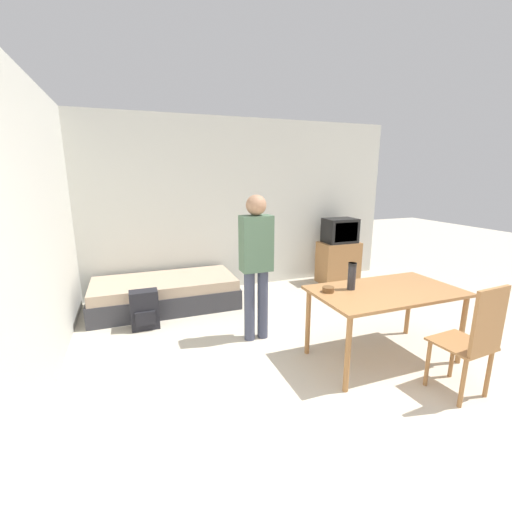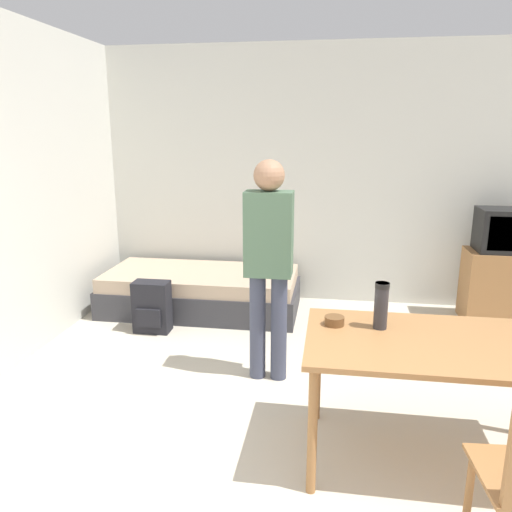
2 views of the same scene
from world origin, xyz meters
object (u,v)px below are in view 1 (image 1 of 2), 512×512
Objects in this scene: mate_bowl at (328,289)px; wooden_chair at (474,338)px; person_standing at (256,258)px; daybed at (165,293)px; tv at (339,253)px; dining_table at (386,297)px; thermos_flask at (352,275)px; backpack at (145,310)px.

wooden_chair is at bearing -48.57° from mate_bowl.
person_standing is at bearing 123.86° from mate_bowl.
tv is (2.96, 0.16, 0.31)m from daybed.
mate_bowl is at bearing -56.58° from daybed.
dining_table is 0.41m from thermos_flask.
backpack is at bearing 139.26° from mate_bowl.
thermos_flask is at bearing 156.61° from dining_table.
person_standing is 14.44× the size of mate_bowl.
person_standing reaches higher than thermos_flask.
person_standing reaches higher than dining_table.
backpack is (-0.31, -0.62, 0.03)m from daybed.
wooden_chair is 2.09× the size of backpack.
person_standing is 1.03m from thermos_flask.
thermos_flask is (-1.35, -2.22, 0.37)m from tv.
tv reaches higher than daybed.
thermos_flask is 2.48m from backpack.
backpack is (-1.66, 1.43, -0.53)m from mate_bowl.
person_standing is (-1.05, 0.86, 0.29)m from dining_table.
mate_bowl is at bearing -126.02° from tv.
tv is 2.74m from mate_bowl.
tv is 4.14× the size of thermos_flask.
person_standing is at bearing -56.82° from daybed.
daybed is 2.98m from tv.
person_standing is (-2.08, -1.50, 0.43)m from tv.
wooden_chair is 1.12m from thermos_flask.
backpack is at bearing -116.29° from daybed.
wooden_chair is at bearing -104.23° from tv.
person_standing is at bearing 135.54° from thermos_flask.
mate_bowl reaches higher than backpack.
dining_table is at bearing -39.21° from person_standing.
daybed is 1.98× the size of wooden_chair.
thermos_flask reaches higher than backpack.
tv is 2.60m from person_standing.
mate_bowl is at bearing 165.76° from dining_table.
tv is 2.62m from thermos_flask.
person_standing reaches higher than daybed.
dining_table reaches higher than backpack.
dining_table is 1.39m from person_standing.
thermos_flask is (0.73, -0.72, -0.07)m from person_standing.
tv is at bearing 53.98° from mate_bowl.
thermos_flask is 0.56× the size of backpack.
wooden_chair is 8.85× the size of mate_bowl.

